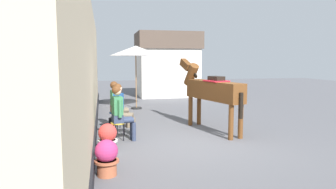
{
  "coord_description": "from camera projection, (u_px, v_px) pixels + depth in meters",
  "views": [
    {
      "loc": [
        -2.2,
        -7.03,
        2.01
      ],
      "look_at": [
        -0.4,
        1.2,
        1.05
      ],
      "focal_mm": 32.53,
      "sensor_mm": 36.0,
      "label": 1
    }
  ],
  "objects": [
    {
      "name": "cafe_parasol",
      "position": [
        136.0,
        51.0,
        12.31
      ],
      "size": [
        2.1,
        2.1,
        2.58
      ],
      "color": "black",
      "rests_on": "ground_plane"
    },
    {
      "name": "pub_facade_wall",
      "position": [
        89.0,
        77.0,
        8.26
      ],
      "size": [
        0.34,
        14.0,
        3.4
      ],
      "color": "#CCB793",
      "rests_on": "ground_plane"
    },
    {
      "name": "flower_planter_near",
      "position": [
        107.0,
        157.0,
        5.28
      ],
      "size": [
        0.43,
        0.43,
        0.64
      ],
      "color": "#A85638",
      "rests_on": "ground_plane"
    },
    {
      "name": "seated_visitor_near",
      "position": [
        120.0,
        110.0,
        7.47
      ],
      "size": [
        0.61,
        0.49,
        1.39
      ],
      "color": "gold",
      "rests_on": "ground_plane"
    },
    {
      "name": "seated_visitor_far",
      "position": [
        117.0,
        102.0,
        8.94
      ],
      "size": [
        0.61,
        0.49,
        1.39
      ],
      "color": "#194C99",
      "rests_on": "ground_plane"
    },
    {
      "name": "saddled_horse_center",
      "position": [
        211.0,
        90.0,
        8.59
      ],
      "size": [
        1.05,
        2.93,
        2.06
      ],
      "color": "brown",
      "rests_on": "ground_plane"
    },
    {
      "name": "ground_plane",
      "position": [
        168.0,
        119.0,
        10.43
      ],
      "size": [
        40.0,
        40.0,
        0.0
      ],
      "primitive_type": "plane",
      "color": "#56565B"
    },
    {
      "name": "distant_cottage",
      "position": [
        167.0,
        64.0,
        16.93
      ],
      "size": [
        3.4,
        2.6,
        3.5
      ],
      "color": "silver",
      "rests_on": "ground_plane"
    },
    {
      "name": "seated_visitor_middle",
      "position": [
        121.0,
        106.0,
        8.12
      ],
      "size": [
        0.61,
        0.48,
        1.39
      ],
      "color": "gold",
      "rests_on": "ground_plane"
    },
    {
      "name": "flower_planter_middle",
      "position": [
        108.0,
        137.0,
        6.61
      ],
      "size": [
        0.43,
        0.43,
        0.64
      ],
      "color": "beige",
      "rests_on": "ground_plane"
    },
    {
      "name": "satchel_bag",
      "position": [
        112.0,
        120.0,
        9.66
      ],
      "size": [
        0.22,
        0.3,
        0.2
      ],
      "primitive_type": "cube",
      "rotation": [
        0.0,
        0.0,
        1.19
      ],
      "color": "black",
      "rests_on": "ground_plane"
    }
  ]
}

